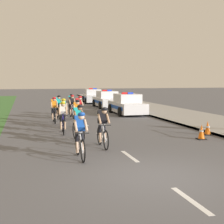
{
  "coord_description": "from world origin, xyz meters",
  "views": [
    {
      "loc": [
        -3.3,
        -7.49,
        2.51
      ],
      "look_at": [
        0.39,
        5.93,
        1.1
      ],
      "focal_mm": 51.35,
      "sensor_mm": 36.0,
      "label": 1
    }
  ],
  "objects": [
    {
      "name": "cyclist_second",
      "position": [
        -0.53,
        3.88,
        0.79
      ],
      "size": [
        0.42,
        1.72,
        1.56
      ],
      "color": "black",
      "rests_on": "ground"
    },
    {
      "name": "cyclist_lead",
      "position": [
        -1.63,
        2.4,
        0.79
      ],
      "size": [
        0.42,
        1.72,
        1.56
      ],
      "color": "black",
      "rests_on": "ground"
    },
    {
      "name": "traffic_cone_mid",
      "position": [
        4.73,
        5.26,
        0.31
      ],
      "size": [
        0.36,
        0.36,
        0.64
      ],
      "color": "black",
      "rests_on": "ground"
    },
    {
      "name": "cyclist_seventh",
      "position": [
        -1.65,
        11.17,
        0.79
      ],
      "size": [
        0.42,
        1.72,
        1.56
      ],
      "color": "black",
      "rests_on": "ground"
    },
    {
      "name": "cyclist_fourth",
      "position": [
        -1.58,
        7.39,
        0.79
      ],
      "size": [
        0.44,
        1.72,
        1.56
      ],
      "color": "black",
      "rests_on": "ground"
    },
    {
      "name": "traffic_cone_near",
      "position": [
        3.87,
        4.34,
        0.31
      ],
      "size": [
        0.36,
        0.36,
        0.64
      ],
      "color": "black",
      "rests_on": "ground"
    },
    {
      "name": "police_car_second",
      "position": [
        3.91,
        20.5,
        0.68
      ],
      "size": [
        2.04,
        4.42,
        1.59
      ],
      "color": "white",
      "rests_on": "ground"
    },
    {
      "name": "cyclist_fifth",
      "position": [
        -0.76,
        8.41,
        0.79
      ],
      "size": [
        0.42,
        1.72,
        1.56
      ],
      "color": "black",
      "rests_on": "ground"
    },
    {
      "name": "cyclist_eleventh",
      "position": [
        -1.19,
        13.09,
        0.79
      ],
      "size": [
        0.42,
        1.72,
        1.56
      ],
      "color": "black",
      "rests_on": "ground"
    },
    {
      "name": "police_car_nearest",
      "position": [
        3.91,
        14.61,
        0.68
      ],
      "size": [
        2.05,
        4.42,
        1.59
      ],
      "color": "white",
      "rests_on": "ground"
    },
    {
      "name": "ground_plane",
      "position": [
        0.0,
        0.0,
        0.0
      ],
      "size": [
        160.0,
        160.0,
        0.0
      ],
      "primitive_type": "plane",
      "color": "#56565B"
    },
    {
      "name": "cyclist_eighth",
      "position": [
        -0.05,
        12.03,
        0.79
      ],
      "size": [
        0.45,
        1.72,
        1.56
      ],
      "color": "black",
      "rests_on": "ground"
    },
    {
      "name": "kerb_edge",
      "position": [
        5.04,
        14.0,
        0.07
      ],
      "size": [
        0.16,
        60.0,
        0.13
      ],
      "primitive_type": "cube",
      "color": "#9E9E99",
      "rests_on": "ground"
    },
    {
      "name": "police_car_third",
      "position": [
        3.91,
        26.6,
        0.68
      ],
      "size": [
        2.3,
        4.54,
        1.59
      ],
      "color": "silver",
      "rests_on": "ground"
    },
    {
      "name": "lane_markings_centre",
      "position": [
        0.0,
        6.31,
        0.0
      ],
      "size": [
        0.14,
        17.6,
        0.01
      ],
      "color": "white",
      "rests_on": "ground"
    },
    {
      "name": "sidewalk_slab",
      "position": [
        7.2,
        14.0,
        0.06
      ],
      "size": [
        4.49,
        60.0,
        0.12
      ],
      "primitive_type": "cube",
      "color": "gray",
      "rests_on": "ground"
    },
    {
      "name": "cyclist_third",
      "position": [
        -1.2,
        5.34,
        0.79
      ],
      "size": [
        0.45,
        1.72,
        1.56
      ],
      "color": "black",
      "rests_on": "ground"
    },
    {
      "name": "cyclist_ninth",
      "position": [
        -0.28,
        13.48,
        0.79
      ],
      "size": [
        0.42,
        1.72,
        1.56
      ],
      "color": "black",
      "rests_on": "ground"
    },
    {
      "name": "cyclist_tenth",
      "position": [
        -0.13,
        14.95,
        0.79
      ],
      "size": [
        0.42,
        1.72,
        1.56
      ],
      "color": "black",
      "rests_on": "ground"
    },
    {
      "name": "cyclist_sixth",
      "position": [
        -1.28,
        9.62,
        0.79
      ],
      "size": [
        0.44,
        1.72,
        1.56
      ],
      "color": "black",
      "rests_on": "ground"
    }
  ]
}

